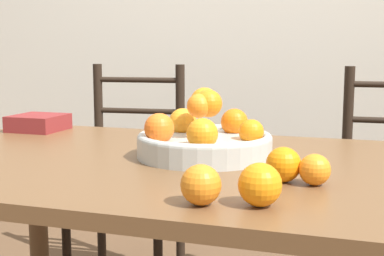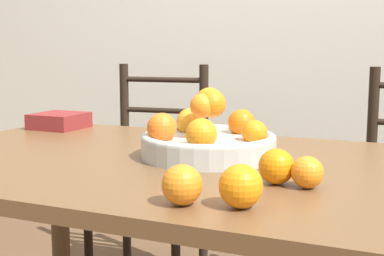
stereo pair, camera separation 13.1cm
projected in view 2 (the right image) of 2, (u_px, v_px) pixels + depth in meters
dining_table at (160, 195)px, 1.43m from camera, size 1.45×0.95×0.74m
fruit_bowl at (208, 138)px, 1.41m from camera, size 0.36×0.36×0.18m
orange_loose_0 at (182, 185)px, 0.98m from camera, size 0.08×0.08×0.08m
orange_loose_1 at (241, 186)px, 0.96m from camera, size 0.08×0.08×0.08m
orange_loose_2 at (307, 172)px, 1.10m from camera, size 0.07×0.07×0.07m
orange_loose_3 at (276, 166)px, 1.13m from camera, size 0.08×0.08×0.08m
chair_left at (152, 179)px, 2.29m from camera, size 0.46×0.44×0.97m
book_stack at (59, 121)px, 1.94m from camera, size 0.17×0.17×0.06m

